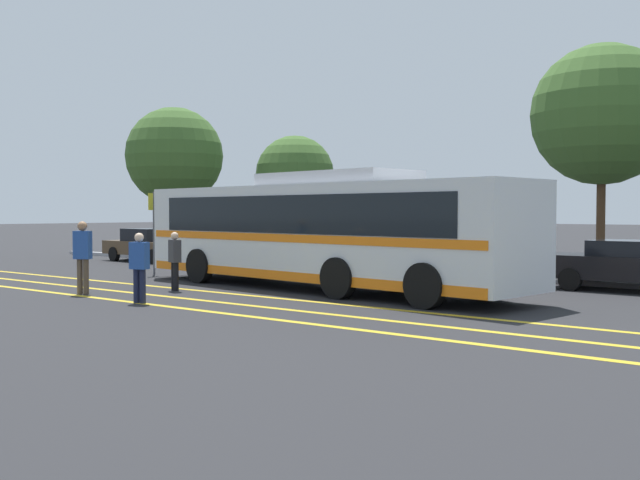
{
  "coord_description": "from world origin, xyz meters",
  "views": [
    {
      "loc": [
        11.26,
        -15.58,
        2.08
      ],
      "look_at": [
        -1.2,
        -0.06,
        1.33
      ],
      "focal_mm": 42.0,
      "sensor_mm": 36.0,
      "label": 1
    }
  ],
  "objects": [
    {
      "name": "parked_car_0",
      "position": [
        -13.77,
        4.28,
        0.7
      ],
      "size": [
        4.65,
        2.09,
        1.38
      ],
      "rotation": [
        0.0,
        0.0,
        -1.63
      ],
      "color": "#4C3823",
      "rests_on": "ground_plane"
    },
    {
      "name": "parked_car_2",
      "position": [
        -0.72,
        4.5,
        0.71
      ],
      "size": [
        4.34,
        2.12,
        1.36
      ],
      "rotation": [
        0.0,
        0.0,
        -1.61
      ],
      "color": "navy",
      "rests_on": "ground_plane"
    },
    {
      "name": "parked_car_3",
      "position": [
        5.54,
        4.63,
        0.7
      ],
      "size": [
        4.66,
        1.89,
        1.34
      ],
      "rotation": [
        0.0,
        0.0,
        -1.59
      ],
      "color": "black",
      "rests_on": "ground_plane"
    },
    {
      "name": "pedestrian_0",
      "position": [
        -5.16,
        -4.68,
        1.06
      ],
      "size": [
        0.47,
        0.39,
        1.84
      ],
      "rotation": [
        0.0,
        0.0,
        0.47
      ],
      "color": "brown",
      "rests_on": "ground_plane"
    },
    {
      "name": "curb_strip",
      "position": [
        -1.2,
        5.5,
        0.07
      ],
      "size": [
        40.27,
        0.36,
        0.15
      ],
      "primitive_type": "cube",
      "color": "#99999E",
      "rests_on": "ground_plane"
    },
    {
      "name": "parked_car_1",
      "position": [
        -7.18,
        4.07,
        0.71
      ],
      "size": [
        4.92,
        2.23,
        1.41
      ],
      "rotation": [
        0.0,
        0.0,
        -1.63
      ],
      "color": "navy",
      "rests_on": "ground_plane"
    },
    {
      "name": "lane_strip_1",
      "position": [
        -1.2,
        -3.69,
        0.0
      ],
      "size": [
        32.27,
        0.2,
        0.01
      ],
      "primitive_type": "cube",
      "rotation": [
        0.0,
        0.0,
        1.57
      ],
      "color": "gold",
      "rests_on": "ground_plane"
    },
    {
      "name": "transit_bus",
      "position": [
        -1.18,
        -0.06,
        1.6
      ],
      "size": [
        12.76,
        3.92,
        3.11
      ],
      "rotation": [
        0.0,
        0.0,
        1.45
      ],
      "color": "silver",
      "rests_on": "ground_plane"
    },
    {
      "name": "ground_plane",
      "position": [
        0.0,
        0.0,
        0.0
      ],
      "size": [
        220.0,
        220.0,
        0.0
      ],
      "primitive_type": "plane",
      "color": "#262628"
    },
    {
      "name": "bus_stop_sign",
      "position": [
        -8.51,
        0.26,
        1.72
      ],
      "size": [
        0.08,
        0.4,
        2.75
      ],
      "rotation": [
        0.0,
        0.0,
        1.45
      ],
      "color": "#59595E",
      "rests_on": "ground_plane"
    },
    {
      "name": "lane_strip_0",
      "position": [
        -1.2,
        -2.26,
        0.0
      ],
      "size": [
        32.27,
        0.2,
        0.01
      ],
      "primitive_type": "cube",
      "rotation": [
        0.0,
        0.0,
        1.57
      ],
      "color": "gold",
      "rests_on": "ground_plane"
    },
    {
      "name": "tree_2",
      "position": [
        -10.78,
        10.07,
        3.73
      ],
      "size": [
        3.55,
        3.55,
        5.52
      ],
      "color": "#513823",
      "rests_on": "ground_plane"
    },
    {
      "name": "tree_0",
      "position": [
        3.2,
        9.0,
        5.2
      ],
      "size": [
        4.54,
        4.54,
        7.48
      ],
      "color": "#513823",
      "rests_on": "ground_plane"
    },
    {
      "name": "pedestrian_1",
      "position": [
        -4.04,
        -2.64,
        0.87
      ],
      "size": [
        0.47,
        0.36,
        1.55
      ],
      "rotation": [
        0.0,
        0.0,
        2.77
      ],
      "color": "black",
      "rests_on": "ground_plane"
    },
    {
      "name": "pedestrian_2",
      "position": [
        -2.56,
        -4.93,
        0.91
      ],
      "size": [
        0.46,
        0.33,
        1.6
      ],
      "rotation": [
        0.0,
        0.0,
        0.28
      ],
      "color": "#191E38",
      "rests_on": "ground_plane"
    },
    {
      "name": "tree_3",
      "position": [
        -15.64,
        7.18,
        4.65
      ],
      "size": [
        4.47,
        4.47,
        6.89
      ],
      "color": "#513823",
      "rests_on": "ground_plane"
    },
    {
      "name": "lane_strip_2",
      "position": [
        -1.2,
        -4.94,
        0.0
      ],
      "size": [
        32.27,
        0.2,
        0.01
      ],
      "primitive_type": "cube",
      "rotation": [
        0.0,
        0.0,
        1.57
      ],
      "color": "gold",
      "rests_on": "ground_plane"
    }
  ]
}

